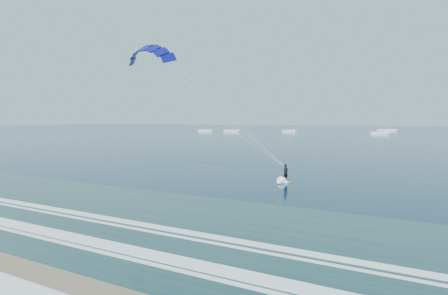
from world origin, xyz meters
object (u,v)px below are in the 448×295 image
Objects in this scene: kitesurfer_rig at (213,106)px; sailboat_2 at (387,130)px; sailboat_0 at (206,130)px; sailboat_3 at (380,133)px; sailboat_8 at (232,131)px; sailboat_1 at (289,131)px.

sailboat_2 is (-13.10, 210.40, -7.31)m from kitesurfer_rig.
sailboat_3 is (90.12, 6.54, -0.01)m from sailboat_0.
sailboat_8 is at bearing -177.34° from sailboat_3.
sailboat_3 is (47.64, -10.66, 0.00)m from sailboat_1.
sailboat_0 reaches higher than sailboat_8.
kitesurfer_rig reaches higher than sailboat_8.
sailboat_1 is at bearing -134.38° from sailboat_2.
sailboat_0 is 45.83m from sailboat_1.
sailboat_0 is 1.18× the size of sailboat_1.
kitesurfer_rig is 1.73× the size of sailboat_8.
sailboat_0 is 1.12× the size of sailboat_8.
sailboat_2 is at bearing 39.48° from sailboat_8.
kitesurfer_rig is 210.94m from sailboat_2.
kitesurfer_rig is 1.82× the size of sailboat_1.
kitesurfer_rig reaches higher than sailboat_1.
sailboat_2 reaches higher than sailboat_8.
kitesurfer_rig is at bearing -71.46° from sailboat_1.
sailboat_1 is 0.75× the size of sailboat_2.
sailboat_1 is at bearing 27.25° from sailboat_8.
sailboat_0 is (-98.37, 149.46, -7.32)m from kitesurfer_rig.
kitesurfer_rig is 1.55× the size of sailboat_0.
sailboat_2 reaches higher than sailboat_1.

